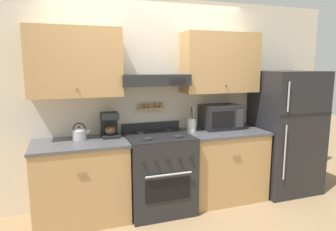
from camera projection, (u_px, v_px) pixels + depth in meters
name	position (u px, v px, depth m)	size (l,w,h in m)	color
ground_plane	(167.00, 220.00, 3.40)	(16.00, 16.00, 0.00)	#937551
wall_back	(151.00, 89.00, 3.74)	(5.20, 0.46, 2.55)	beige
counter_left	(81.00, 181.00, 3.35)	(1.03, 0.66, 0.90)	tan
counter_right	(223.00, 164.00, 3.92)	(1.03, 0.66, 0.90)	tan
stove_range	(159.00, 172.00, 3.60)	(0.75, 0.73, 1.02)	#232326
refrigerator	(286.00, 132.00, 4.12)	(0.82, 0.73, 1.66)	#232326
tea_kettle	(80.00, 133.00, 3.38)	(0.20, 0.16, 0.19)	#B7B7BC
coffee_maker	(110.00, 125.00, 3.50)	(0.19, 0.22, 0.29)	black
microwave	(220.00, 117.00, 3.96)	(0.50, 0.37, 0.32)	#232326
utensil_crock	(191.00, 124.00, 3.81)	(0.12, 0.12, 0.31)	silver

